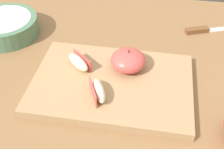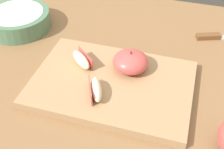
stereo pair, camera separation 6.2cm
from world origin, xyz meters
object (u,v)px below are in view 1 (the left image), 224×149
(apple_half_skin_up, at_px, (128,60))
(paring_knife, at_px, (201,30))
(cutting_board, at_px, (112,84))
(apple_wedge_right, at_px, (98,91))
(ceramic_fruit_bowl, at_px, (5,26))
(apple_wedge_left, at_px, (79,62))

(apple_half_skin_up, distance_m, paring_knife, 0.30)
(cutting_board, relative_size, apple_wedge_right, 4.92)
(apple_wedge_right, relative_size, paring_knife, 0.49)
(apple_half_skin_up, height_order, apple_wedge_right, apple_half_skin_up)
(ceramic_fruit_bowl, bearing_deg, cutting_board, -26.29)
(apple_half_skin_up, distance_m, apple_wedge_right, 0.12)
(cutting_board, xyz_separation_m, apple_half_skin_up, (0.03, 0.05, 0.03))
(apple_wedge_right, height_order, ceramic_fruit_bowl, same)
(apple_wedge_left, xyz_separation_m, paring_knife, (0.32, 0.25, -0.03))
(apple_wedge_left, bearing_deg, cutting_board, -21.48)
(apple_half_skin_up, relative_size, apple_wedge_left, 1.21)
(apple_wedge_left, relative_size, paring_knife, 0.46)
(apple_half_skin_up, bearing_deg, cutting_board, -119.82)
(cutting_board, relative_size, paring_knife, 2.42)
(paring_knife, relative_size, ceramic_fruit_bowl, 0.81)
(apple_wedge_right, distance_m, apple_wedge_left, 0.11)
(cutting_board, distance_m, apple_wedge_left, 0.10)
(apple_wedge_right, bearing_deg, apple_wedge_left, 127.41)
(cutting_board, bearing_deg, apple_half_skin_up, 60.18)
(cutting_board, height_order, paring_knife, cutting_board)
(apple_wedge_right, xyz_separation_m, apple_wedge_left, (-0.07, 0.09, 0.00))
(apple_half_skin_up, bearing_deg, paring_knife, 49.74)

